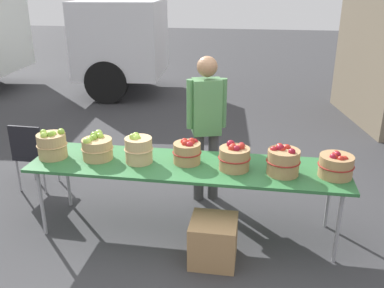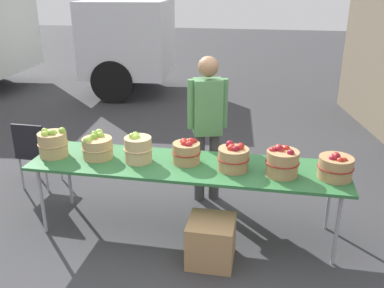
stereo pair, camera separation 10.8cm
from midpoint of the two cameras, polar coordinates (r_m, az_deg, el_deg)
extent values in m
plane|color=#38383A|center=(4.47, -1.34, -11.62)|extent=(40.00, 40.00, 0.00)
cube|color=#2D6B38|center=(4.11, -1.43, -3.00)|extent=(3.10, 0.76, 0.03)
cylinder|color=#99999E|center=(4.50, -20.49, -7.51)|extent=(0.04, 0.04, 0.72)
cylinder|color=#99999E|center=(4.03, 18.58, -10.80)|extent=(0.04, 0.04, 0.72)
cylinder|color=#99999E|center=(4.97, -17.21, -4.31)|extent=(0.04, 0.04, 0.72)
cylinder|color=#99999E|center=(4.55, 17.50, -6.82)|extent=(0.04, 0.04, 0.72)
cylinder|color=tan|center=(4.48, -19.20, -0.23)|extent=(0.29, 0.29, 0.25)
torus|color=tan|center=(4.47, -19.22, -0.08)|extent=(0.31, 0.31, 0.01)
sphere|color=#7AA833|center=(4.41, -18.10, 1.55)|extent=(0.06, 0.06, 0.06)
sphere|color=#7AA833|center=(4.39, -19.40, 1.20)|extent=(0.07, 0.07, 0.07)
sphere|color=#9EC647|center=(4.49, -20.28, 1.49)|extent=(0.07, 0.07, 0.07)
sphere|color=#9EC647|center=(4.43, -19.13, 1.28)|extent=(0.07, 0.07, 0.07)
sphere|color=#8CB738|center=(4.45, -18.10, 1.59)|extent=(0.07, 0.07, 0.07)
sphere|color=#9EC647|center=(4.38, -20.25, 1.07)|extent=(0.07, 0.07, 0.07)
cylinder|color=tan|center=(4.32, -13.50, -0.69)|extent=(0.30, 0.30, 0.21)
torus|color=tan|center=(4.31, -13.51, -0.56)|extent=(0.32, 0.32, 0.01)
sphere|color=#7AA833|center=(4.29, -13.98, 0.83)|extent=(0.07, 0.07, 0.07)
sphere|color=#9EC647|center=(4.37, -13.31, 1.41)|extent=(0.08, 0.08, 0.08)
sphere|color=#9EC647|center=(4.22, -14.85, 0.32)|extent=(0.08, 0.08, 0.08)
sphere|color=#8CB738|center=(4.34, -13.15, 1.01)|extent=(0.08, 0.08, 0.08)
sphere|color=#7AA833|center=(4.35, -13.88, 1.15)|extent=(0.08, 0.08, 0.08)
sphere|color=#7AA833|center=(4.28, -14.40, 0.52)|extent=(0.08, 0.08, 0.08)
cylinder|color=tan|center=(4.16, -8.02, -0.82)|extent=(0.27, 0.27, 0.25)
torus|color=tan|center=(4.15, -8.03, -0.66)|extent=(0.29, 0.29, 0.01)
sphere|color=#8CB738|center=(4.15, -8.41, 1.08)|extent=(0.08, 0.08, 0.08)
sphere|color=#9EC647|center=(4.10, -8.87, 0.98)|extent=(0.06, 0.06, 0.06)
sphere|color=#9EC647|center=(4.09, -8.59, 0.69)|extent=(0.07, 0.07, 0.07)
sphere|color=#8CB738|center=(4.12, -8.21, 0.71)|extent=(0.08, 0.08, 0.08)
sphere|color=#9EC647|center=(4.12, -8.37, 0.81)|extent=(0.08, 0.08, 0.08)
cylinder|color=#A87F51|center=(4.11, -1.45, -1.24)|extent=(0.27, 0.27, 0.20)
torus|color=maroon|center=(4.10, -1.45, -1.11)|extent=(0.29, 0.29, 0.01)
sphere|color=#B22319|center=(4.08, -0.88, -0.01)|extent=(0.07, 0.07, 0.07)
sphere|color=#B22319|center=(4.04, -1.69, 0.03)|extent=(0.07, 0.07, 0.07)
sphere|color=maroon|center=(4.02, -1.15, -0.22)|extent=(0.08, 0.08, 0.08)
sphere|color=maroon|center=(4.12, -0.36, 0.28)|extent=(0.07, 0.07, 0.07)
sphere|color=#B22319|center=(4.10, -1.79, 0.27)|extent=(0.08, 0.08, 0.08)
sphere|color=#B22319|center=(4.09, -0.81, 0.37)|extent=(0.07, 0.07, 0.07)
sphere|color=maroon|center=(4.08, -1.43, -0.07)|extent=(0.08, 0.08, 0.08)
cylinder|color=#A87F51|center=(3.98, 5.02, -2.00)|extent=(0.29, 0.29, 0.21)
torus|color=maroon|center=(3.98, 5.02, -1.86)|extent=(0.31, 0.31, 0.01)
sphere|color=maroon|center=(3.90, 5.29, -0.68)|extent=(0.07, 0.07, 0.07)
sphere|color=#B22319|center=(3.94, 5.91, -0.41)|extent=(0.07, 0.07, 0.07)
sphere|color=#B22319|center=(3.92, 4.73, -0.61)|extent=(0.08, 0.08, 0.08)
sphere|color=maroon|center=(3.99, 4.53, -0.01)|extent=(0.08, 0.08, 0.08)
sphere|color=#B22319|center=(3.92, 4.83, -0.38)|extent=(0.06, 0.06, 0.06)
sphere|color=maroon|center=(4.01, 6.01, -0.23)|extent=(0.07, 0.07, 0.07)
sphere|color=#B22319|center=(3.94, 4.96, -0.70)|extent=(0.07, 0.07, 0.07)
cylinder|color=#A87F51|center=(3.94, 11.57, -2.44)|extent=(0.30, 0.30, 0.24)
torus|color=maroon|center=(3.94, 11.58, -2.28)|extent=(0.32, 0.32, 0.01)
sphere|color=#B22319|center=(3.96, 12.05, -0.59)|extent=(0.08, 0.08, 0.08)
sphere|color=#B22319|center=(3.92, 11.11, -0.39)|extent=(0.07, 0.07, 0.07)
sphere|color=maroon|center=(3.89, 10.29, -0.79)|extent=(0.07, 0.07, 0.07)
sphere|color=#B22319|center=(3.91, 11.33, -0.80)|extent=(0.08, 0.08, 0.08)
sphere|color=maroon|center=(3.91, 11.17, -0.57)|extent=(0.08, 0.08, 0.08)
sphere|color=maroon|center=(3.86, 12.69, -1.07)|extent=(0.07, 0.07, 0.07)
cylinder|color=#A87F51|center=(4.03, 18.30, -2.88)|extent=(0.31, 0.31, 0.20)
torus|color=maroon|center=(4.02, 18.32, -2.75)|extent=(0.33, 0.33, 0.01)
sphere|color=#B22319|center=(3.96, 19.33, -2.08)|extent=(0.08, 0.08, 0.08)
sphere|color=maroon|center=(3.96, 18.47, -1.43)|extent=(0.07, 0.07, 0.07)
sphere|color=#B22319|center=(3.94, 18.16, -1.68)|extent=(0.07, 0.07, 0.07)
sphere|color=#B22319|center=(3.98, 18.33, -1.37)|extent=(0.07, 0.07, 0.07)
sphere|color=#B22319|center=(3.93, 18.89, -2.03)|extent=(0.07, 0.07, 0.07)
sphere|color=maroon|center=(3.94, 17.99, -1.74)|extent=(0.07, 0.07, 0.07)
cylinder|color=#3F3F3F|center=(4.89, 2.27, -3.03)|extent=(0.12, 0.12, 0.83)
cylinder|color=#3F3F3F|center=(4.87, 0.27, -3.15)|extent=(0.12, 0.12, 0.83)
cube|color=#4C7F4C|center=(4.63, 1.35, 5.10)|extent=(0.36, 0.30, 0.62)
sphere|color=#936B4C|center=(4.52, 1.39, 10.52)|extent=(0.22, 0.22, 0.22)
cylinder|color=#4C7F4C|center=(4.65, 3.56, 5.58)|extent=(0.09, 0.09, 0.55)
cylinder|color=#4C7F4C|center=(4.59, -0.89, 5.43)|extent=(0.09, 0.09, 0.55)
cube|color=silver|center=(9.83, -9.82, 14.12)|extent=(1.98, 2.25, 1.60)
cube|color=black|center=(9.63, -4.83, 16.12)|extent=(0.19, 1.76, 0.80)
cylinder|color=black|center=(10.90, -9.22, 10.58)|extent=(0.92, 0.36, 0.90)
cylinder|color=black|center=(9.10, -11.89, 8.29)|extent=(0.92, 0.36, 0.90)
cube|color=black|center=(5.52, -21.02, -1.28)|extent=(0.41, 0.41, 0.04)
cube|color=black|center=(5.31, -22.31, 0.19)|extent=(0.40, 0.04, 0.40)
cylinder|color=gray|center=(5.66, -18.37, -2.92)|extent=(0.02, 0.02, 0.42)
cylinder|color=gray|center=(5.83, -21.30, -2.61)|extent=(0.02, 0.02, 0.42)
cylinder|color=gray|center=(5.39, -20.07, -4.36)|extent=(0.02, 0.02, 0.42)
cylinder|color=gray|center=(5.57, -23.09, -3.97)|extent=(0.02, 0.02, 0.42)
cube|color=#A87F51|center=(3.93, 2.12, -13.04)|extent=(0.42, 0.42, 0.42)
camera|label=1|loc=(0.05, -90.71, -0.28)|focal=39.09mm
camera|label=2|loc=(0.05, 89.29, 0.28)|focal=39.09mm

